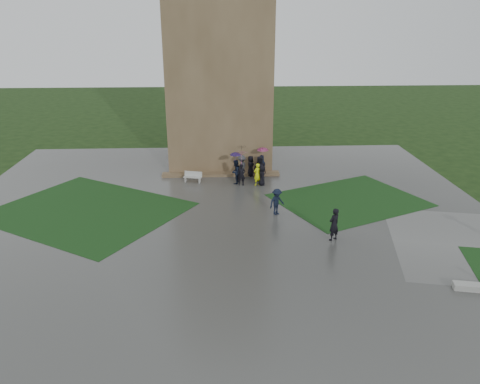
{
  "coord_description": "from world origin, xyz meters",
  "views": [
    {
      "loc": [
        -0.14,
        -23.62,
        11.48
      ],
      "look_at": [
        1.15,
        3.76,
        1.2
      ],
      "focal_mm": 35.0,
      "sensor_mm": 36.0,
      "label": 1
    }
  ],
  "objects_px": {
    "pedestrian_mid": "(277,202)",
    "tower": "(219,50)",
    "pedestrian_near": "(334,224)",
    "bench": "(193,177)"
  },
  "relations": [
    {
      "from": "pedestrian_mid",
      "to": "tower",
      "type": "bearing_deg",
      "value": 70.83
    },
    {
      "from": "tower",
      "to": "bench",
      "type": "height_order",
      "value": "tower"
    },
    {
      "from": "pedestrian_mid",
      "to": "pedestrian_near",
      "type": "height_order",
      "value": "pedestrian_near"
    },
    {
      "from": "tower",
      "to": "pedestrian_near",
      "type": "distance_m",
      "value": 18.73
    },
    {
      "from": "pedestrian_near",
      "to": "bench",
      "type": "bearing_deg",
      "value": -84.5
    },
    {
      "from": "tower",
      "to": "pedestrian_mid",
      "type": "height_order",
      "value": "tower"
    },
    {
      "from": "pedestrian_near",
      "to": "pedestrian_mid",
      "type": "bearing_deg",
      "value": -87.56
    },
    {
      "from": "tower",
      "to": "pedestrian_near",
      "type": "bearing_deg",
      "value": -69.07
    },
    {
      "from": "tower",
      "to": "bench",
      "type": "xyz_separation_m",
      "value": [
        -2.08,
        -5.78,
        -8.58
      ]
    },
    {
      "from": "tower",
      "to": "pedestrian_near",
      "type": "height_order",
      "value": "tower"
    }
  ]
}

